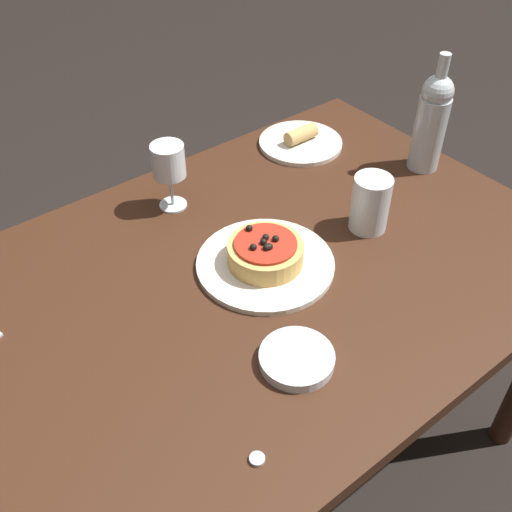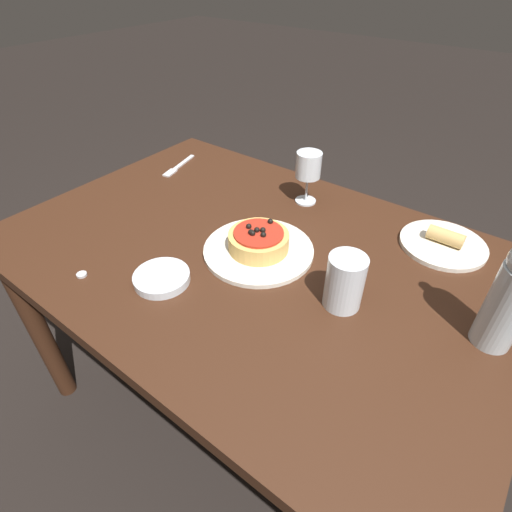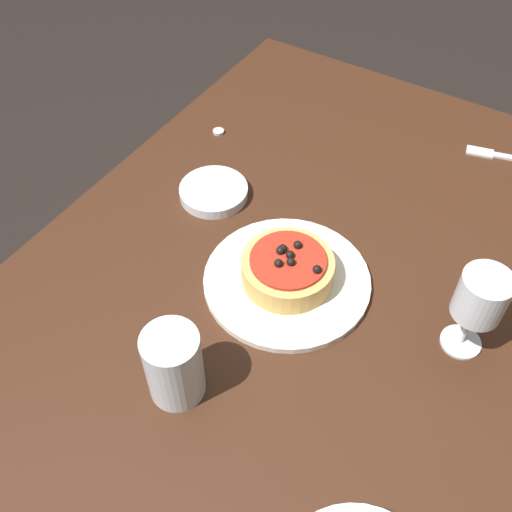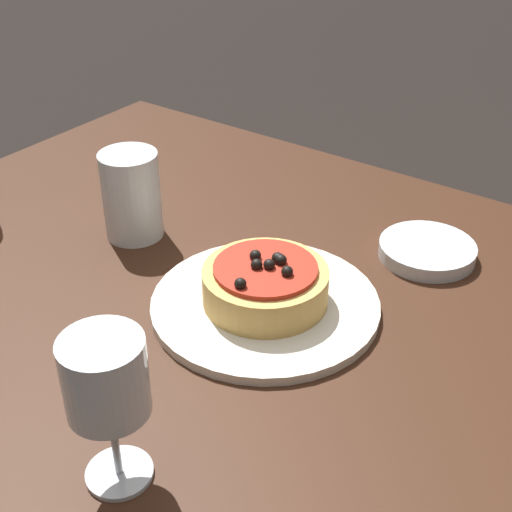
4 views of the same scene
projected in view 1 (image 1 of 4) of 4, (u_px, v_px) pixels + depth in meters
name	position (u px, v px, depth m)	size (l,w,h in m)	color
ground_plane	(256.00, 455.00, 1.66)	(14.00, 14.00, 0.00)	black
dining_table	(257.00, 300.00, 1.26)	(1.29, 0.88, 0.70)	#381E11
dinner_plate	(265.00, 264.00, 1.20)	(0.28, 0.28, 0.01)	silver
pizza	(265.00, 252.00, 1.18)	(0.15, 0.15, 0.06)	tan
wine_glass	(168.00, 163.00, 1.29)	(0.07, 0.07, 0.16)	silver
wine_bottle	(431.00, 121.00, 1.40)	(0.07, 0.07, 0.29)	#B2BCC1
water_cup	(370.00, 204.00, 1.26)	(0.08, 0.08, 0.13)	silver
side_bowl	(297.00, 359.00, 1.02)	(0.13, 0.13, 0.02)	silver
side_plate	(301.00, 141.00, 1.55)	(0.22, 0.22, 0.05)	silver
bottle_cap	(257.00, 459.00, 0.89)	(0.02, 0.02, 0.01)	#B7B7BC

